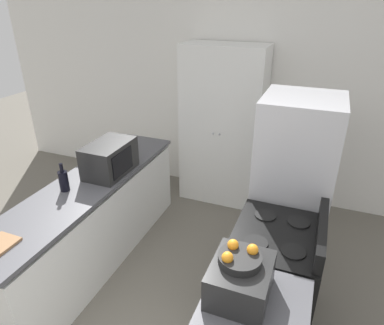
{
  "coord_description": "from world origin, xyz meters",
  "views": [
    {
      "loc": [
        1.06,
        -0.9,
        2.45
      ],
      "look_at": [
        0.0,
        1.79,
        1.05
      ],
      "focal_mm": 32.0,
      "sensor_mm": 36.0,
      "label": 1
    }
  ],
  "objects_px": {
    "stove": "(272,277)",
    "wine_bottle": "(64,180)",
    "microwave": "(110,158)",
    "toaster_oven": "(240,280)",
    "fruit_bowl": "(239,257)",
    "pantry_cabinet": "(222,127)",
    "refrigerator": "(292,188)"
  },
  "relations": [
    {
      "from": "refrigerator",
      "to": "toaster_oven",
      "type": "bearing_deg",
      "value": -95.46
    },
    {
      "from": "microwave",
      "to": "wine_bottle",
      "type": "relative_size",
      "value": 2.0
    },
    {
      "from": "pantry_cabinet",
      "to": "fruit_bowl",
      "type": "relative_size",
      "value": 8.02
    },
    {
      "from": "microwave",
      "to": "wine_bottle",
      "type": "bearing_deg",
      "value": -113.02
    },
    {
      "from": "pantry_cabinet",
      "to": "toaster_oven",
      "type": "distance_m",
      "value": 2.57
    },
    {
      "from": "stove",
      "to": "microwave",
      "type": "xyz_separation_m",
      "value": [
        -1.68,
        0.36,
        0.59
      ]
    },
    {
      "from": "pantry_cabinet",
      "to": "fruit_bowl",
      "type": "distance_m",
      "value": 2.55
    },
    {
      "from": "microwave",
      "to": "toaster_oven",
      "type": "xyz_separation_m",
      "value": [
        1.56,
        -1.03,
        -0.05
      ]
    },
    {
      "from": "microwave",
      "to": "wine_bottle",
      "type": "distance_m",
      "value": 0.49
    },
    {
      "from": "refrigerator",
      "to": "microwave",
      "type": "bearing_deg",
      "value": -166.83
    },
    {
      "from": "toaster_oven",
      "to": "refrigerator",
      "type": "bearing_deg",
      "value": 84.54
    },
    {
      "from": "stove",
      "to": "wine_bottle",
      "type": "relative_size",
      "value": 3.95
    },
    {
      "from": "pantry_cabinet",
      "to": "toaster_oven",
      "type": "bearing_deg",
      "value": -70.84
    },
    {
      "from": "wine_bottle",
      "to": "fruit_bowl",
      "type": "xyz_separation_m",
      "value": [
        1.73,
        -0.56,
        0.15
      ]
    },
    {
      "from": "wine_bottle",
      "to": "refrigerator",
      "type": "bearing_deg",
      "value": 24.09
    },
    {
      "from": "toaster_oven",
      "to": "fruit_bowl",
      "type": "height_order",
      "value": "fruit_bowl"
    },
    {
      "from": "stove",
      "to": "wine_bottle",
      "type": "distance_m",
      "value": 1.95
    },
    {
      "from": "microwave",
      "to": "toaster_oven",
      "type": "relative_size",
      "value": 1.35
    },
    {
      "from": "pantry_cabinet",
      "to": "microwave",
      "type": "distance_m",
      "value": 1.57
    },
    {
      "from": "pantry_cabinet",
      "to": "fruit_bowl",
      "type": "height_order",
      "value": "pantry_cabinet"
    },
    {
      "from": "stove",
      "to": "fruit_bowl",
      "type": "relative_size",
      "value": 4.25
    },
    {
      "from": "refrigerator",
      "to": "pantry_cabinet",
      "type": "bearing_deg",
      "value": 134.43
    },
    {
      "from": "stove",
      "to": "toaster_oven",
      "type": "relative_size",
      "value": 2.67
    },
    {
      "from": "stove",
      "to": "refrigerator",
      "type": "height_order",
      "value": "refrigerator"
    },
    {
      "from": "pantry_cabinet",
      "to": "wine_bottle",
      "type": "distance_m",
      "value": 2.05
    },
    {
      "from": "microwave",
      "to": "stove",
      "type": "bearing_deg",
      "value": -12.24
    },
    {
      "from": "fruit_bowl",
      "to": "pantry_cabinet",
      "type": "bearing_deg",
      "value": 108.91
    },
    {
      "from": "wine_bottle",
      "to": "fruit_bowl",
      "type": "distance_m",
      "value": 1.82
    },
    {
      "from": "stove",
      "to": "toaster_oven",
      "type": "height_order",
      "value": "toaster_oven"
    },
    {
      "from": "stove",
      "to": "fruit_bowl",
      "type": "height_order",
      "value": "fruit_bowl"
    },
    {
      "from": "stove",
      "to": "wine_bottle",
      "type": "xyz_separation_m",
      "value": [
        -1.87,
        -0.08,
        0.54
      ]
    },
    {
      "from": "pantry_cabinet",
      "to": "wine_bottle",
      "type": "bearing_deg",
      "value": -116.16
    }
  ]
}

